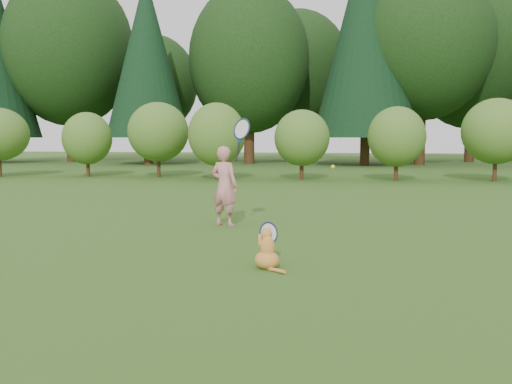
# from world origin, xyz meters

# --- Properties ---
(ground) EXTENTS (100.00, 100.00, 0.00)m
(ground) POSITION_xyz_m (0.00, 0.00, 0.00)
(ground) COLOR #2B4F16
(ground) RESTS_ON ground
(shrub_row) EXTENTS (28.00, 3.00, 2.80)m
(shrub_row) POSITION_xyz_m (0.00, 13.00, 1.40)
(shrub_row) COLOR #416F22
(shrub_row) RESTS_ON ground
(woodland_backdrop) EXTENTS (48.00, 10.00, 15.00)m
(woodland_backdrop) POSITION_xyz_m (0.00, 23.00, 7.50)
(woodland_backdrop) COLOR black
(woodland_backdrop) RESTS_ON ground
(child) EXTENTS (0.82, 0.59, 2.00)m
(child) POSITION_xyz_m (-0.55, 2.03, 0.71)
(child) COLOR #D57F83
(child) RESTS_ON ground
(cat) EXTENTS (0.47, 0.70, 0.64)m
(cat) POSITION_xyz_m (0.65, -0.96, 0.24)
(cat) COLOR #C26725
(cat) RESTS_ON ground
(tennis_ball) EXTENTS (0.06, 0.06, 0.06)m
(tennis_ball) POSITION_xyz_m (1.27, 1.36, 1.05)
(tennis_ball) COLOR #B7E41A
(tennis_ball) RESTS_ON ground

